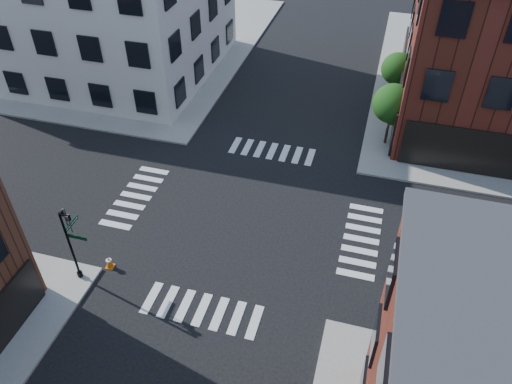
{
  "coord_description": "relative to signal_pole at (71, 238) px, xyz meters",
  "views": [
    {
      "loc": [
        6.65,
        -20.78,
        20.21
      ],
      "look_at": [
        0.93,
        -0.46,
        2.5
      ],
      "focal_mm": 35.0,
      "sensor_mm": 36.0,
      "label": 1
    }
  ],
  "objects": [
    {
      "name": "tree_far",
      "position": [
        14.28,
        22.65,
        0.02
      ],
      "size": [
        2.43,
        2.43,
        4.07
      ],
      "color": "black",
      "rests_on": "ground"
    },
    {
      "name": "sidewalk_nw",
      "position": [
        -14.28,
        27.68,
        -2.78
      ],
      "size": [
        30.0,
        30.0,
        0.15
      ],
      "primitive_type": "cube",
      "color": "gray",
      "rests_on": "ground"
    },
    {
      "name": "building_nw",
      "position": [
        -12.28,
        22.68,
        2.64
      ],
      "size": [
        22.0,
        16.0,
        11.0
      ],
      "primitive_type": "cube",
      "color": "silver",
      "rests_on": "ground"
    },
    {
      "name": "signal_pole",
      "position": [
        0.0,
        0.0,
        0.0
      ],
      "size": [
        1.29,
        1.24,
        4.6
      ],
      "color": "black",
      "rests_on": "ground"
    },
    {
      "name": "box_truck",
      "position": [
        19.53,
        4.69,
        -1.12
      ],
      "size": [
        7.52,
        2.89,
        3.33
      ],
      "rotation": [
        0.0,
        0.0,
        0.09
      ],
      "color": "silver",
      "rests_on": "ground"
    },
    {
      "name": "ground",
      "position": [
        6.72,
        6.68,
        -2.86
      ],
      "size": [
        120.0,
        120.0,
        0.0
      ],
      "primitive_type": "plane",
      "color": "black",
      "rests_on": "ground"
    },
    {
      "name": "traffic_cone",
      "position": [
        1.02,
        0.98,
        -2.49
      ],
      "size": [
        0.44,
        0.44,
        0.77
      ],
      "rotation": [
        0.0,
        0.0,
        0.05
      ],
      "color": "orange",
      "rests_on": "ground"
    },
    {
      "name": "tree_near",
      "position": [
        14.28,
        16.65,
        0.3
      ],
      "size": [
        2.69,
        2.69,
        4.49
      ],
      "color": "black",
      "rests_on": "ground"
    }
  ]
}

